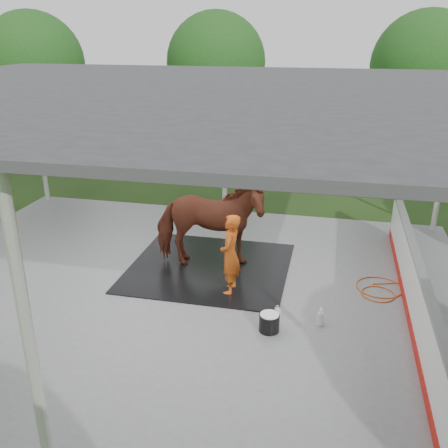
% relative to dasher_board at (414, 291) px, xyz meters
% --- Properties ---
extents(ground, '(100.00, 100.00, 0.00)m').
position_rel_dasher_board_xyz_m(ground, '(-4.60, 0.00, -0.59)').
color(ground, '#1E3814').
extents(concrete_slab, '(12.00, 10.00, 0.05)m').
position_rel_dasher_board_xyz_m(concrete_slab, '(-4.60, 0.00, -0.57)').
color(concrete_slab, slate).
rests_on(concrete_slab, ground).
extents(pavilion_structure, '(12.60, 10.60, 4.05)m').
position_rel_dasher_board_xyz_m(pavilion_structure, '(-4.60, -0.00, 3.37)').
color(pavilion_structure, beige).
rests_on(pavilion_structure, ground).
extents(dasher_board, '(0.16, 8.00, 1.15)m').
position_rel_dasher_board_xyz_m(dasher_board, '(0.00, 0.00, 0.00)').
color(dasher_board, '#B3150E').
rests_on(dasher_board, concrete_slab).
extents(tree_belt, '(28.00, 28.00, 5.80)m').
position_rel_dasher_board_xyz_m(tree_belt, '(-4.30, 0.90, 3.20)').
color(tree_belt, '#382314').
rests_on(tree_belt, ground).
extents(rubber_mat, '(3.50, 3.28, 0.03)m').
position_rel_dasher_board_xyz_m(rubber_mat, '(-4.16, 1.17, -0.53)').
color(rubber_mat, black).
rests_on(rubber_mat, concrete_slab).
extents(horse, '(2.54, 1.39, 2.05)m').
position_rel_dasher_board_xyz_m(horse, '(-4.16, 1.17, 0.51)').
color(horse, brown).
rests_on(horse, rubber_mat).
extents(handler, '(0.40, 0.61, 1.66)m').
position_rel_dasher_board_xyz_m(handler, '(-3.47, 0.21, 0.29)').
color(handler, '#D45416').
rests_on(handler, concrete_slab).
extents(wash_bucket, '(0.36, 0.36, 0.34)m').
position_rel_dasher_board_xyz_m(wash_bucket, '(-2.50, -1.03, -0.37)').
color(wash_bucket, black).
rests_on(wash_bucket, concrete_slab).
extents(soap_bottle_a, '(0.15, 0.15, 0.34)m').
position_rel_dasher_board_xyz_m(soap_bottle_a, '(-1.63, -0.64, -0.37)').
color(soap_bottle_a, silver).
rests_on(soap_bottle_a, concrete_slab).
extents(soap_bottle_b, '(0.12, 0.12, 0.19)m').
position_rel_dasher_board_xyz_m(soap_bottle_b, '(-2.42, -0.46, -0.45)').
color(soap_bottle_b, '#338CD8').
rests_on(soap_bottle_b, concrete_slab).
extents(hose_coil, '(1.54, 1.15, 0.02)m').
position_rel_dasher_board_xyz_m(hose_coil, '(-0.50, 0.95, -0.53)').
color(hose_coil, '#C6480E').
rests_on(hose_coil, concrete_slab).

